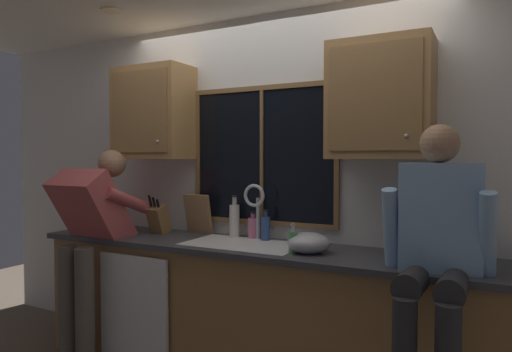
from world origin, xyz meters
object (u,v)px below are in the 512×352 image
object	(u,v)px
person_sitting_on_counter	(436,238)
person_standing	(91,232)
soap_dispenser	(293,241)
mixing_bowl	(308,243)
bottle_amber_small	(266,228)
knife_block	(159,220)
bottle_tall_clear	(234,220)
bottle_green_glass	(253,227)
cutting_board	(198,214)

from	to	relation	value
person_sitting_on_counter	person_standing	bearing A→B (deg)	-178.82
soap_dispenser	mixing_bowl	bearing A→B (deg)	28.71
person_standing	bottle_amber_small	bearing A→B (deg)	23.52
knife_block	bottle_tall_clear	xyz separation A→B (m)	(0.60, 0.14, 0.02)
soap_dispenser	bottle_tall_clear	xyz separation A→B (m)	(-0.61, 0.32, 0.06)
bottle_green_glass	cutting_board	bearing A→B (deg)	-177.48
cutting_board	bottle_amber_small	size ratio (longest dim) A/B	1.40
mixing_bowl	bottle_green_glass	distance (m)	0.62
person_standing	soap_dispenser	distance (m)	1.53
mixing_bowl	person_sitting_on_counter	bearing A→B (deg)	-15.69
bottle_green_glass	person_standing	bearing A→B (deg)	-152.05
person_standing	soap_dispenser	size ratio (longest dim) A/B	8.56
person_standing	person_sitting_on_counter	xyz separation A→B (m)	(2.36, 0.05, 0.14)
cutting_board	bottle_amber_small	world-z (taller)	cutting_board
mixing_bowl	bottle_tall_clear	bearing A→B (deg)	158.57
person_sitting_on_counter	soap_dispenser	world-z (taller)	person_sitting_on_counter
bottle_amber_small	bottle_tall_clear	bearing A→B (deg)	175.35
knife_block	bottle_amber_small	distance (m)	0.88
knife_block	bottle_green_glass	size ratio (longest dim) A/B	1.66
cutting_board	bottle_tall_clear	xyz separation A→B (m)	(0.33, -0.00, -0.02)
bottle_tall_clear	bottle_amber_small	xyz separation A→B (m)	(0.27, -0.02, -0.04)
bottle_amber_small	person_standing	bearing A→B (deg)	-156.48
person_standing	person_sitting_on_counter	size ratio (longest dim) A/B	1.25
bottle_green_glass	knife_block	bearing A→B (deg)	-167.70
bottle_tall_clear	soap_dispenser	bearing A→B (deg)	-27.56
mixing_bowl	bottle_amber_small	bearing A→B (deg)	149.40
person_sitting_on_counter	soap_dispenser	bearing A→B (deg)	168.74
knife_block	cutting_board	bearing A→B (deg)	27.47
knife_block	bottle_tall_clear	bearing A→B (deg)	13.00
person_sitting_on_counter	mixing_bowl	bearing A→B (deg)	164.31
person_sitting_on_counter	bottle_amber_small	xyz separation A→B (m)	(-1.18, 0.46, -0.09)
person_sitting_on_counter	mixing_bowl	distance (m)	0.80
mixing_bowl	bottle_amber_small	distance (m)	0.49
person_standing	cutting_board	size ratio (longest dim) A/B	5.05
cutting_board	bottle_tall_clear	world-z (taller)	bottle_tall_clear
bottle_tall_clear	cutting_board	bearing A→B (deg)	179.53
knife_block	bottle_tall_clear	world-z (taller)	bottle_tall_clear
person_standing	mixing_bowl	distance (m)	1.62
knife_block	person_standing	bearing A→B (deg)	-127.62
soap_dispenser	bottle_green_glass	size ratio (longest dim) A/B	0.95
cutting_board	mixing_bowl	bearing A→B (deg)	-15.03
knife_block	mixing_bowl	world-z (taller)	knife_block
person_standing	soap_dispenser	bearing A→B (deg)	8.15
bottle_amber_small	mixing_bowl	bearing A→B (deg)	-30.60
person_standing	bottle_amber_small	world-z (taller)	person_standing
soap_dispenser	bottle_amber_small	world-z (taller)	bottle_amber_small
mixing_bowl	soap_dispenser	distance (m)	0.10
soap_dispenser	bottle_amber_small	size ratio (longest dim) A/B	0.83
cutting_board	mixing_bowl	world-z (taller)	cutting_board
bottle_green_glass	bottle_tall_clear	distance (m)	0.15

